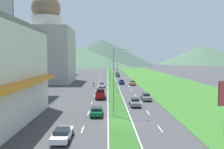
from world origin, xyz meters
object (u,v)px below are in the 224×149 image
at_px(car_1, 102,85).
at_px(car_5, 122,82).
at_px(car_6, 97,111).
at_px(car_3, 118,75).
at_px(street_lamp_mid, 116,73).
at_px(street_lamp_far, 111,67).
at_px(car_4, 146,97).
at_px(car_8, 135,102).
at_px(motorcycle_rider, 94,85).
at_px(street_lamp_near, 115,78).
at_px(car_7, 117,74).
at_px(car_0, 133,83).
at_px(pickup_truck_0, 100,94).
at_px(car_2, 62,134).

bearing_deg(car_1, car_5, -37.15).
bearing_deg(car_6, car_3, -5.35).
relative_size(street_lamp_mid, car_6, 1.96).
xyz_separation_m(street_lamp_far, car_4, (7.21, -42.12, -4.80)).
bearing_deg(car_3, street_lamp_mid, -3.28).
height_order(car_1, car_8, car_8).
bearing_deg(street_lamp_far, car_6, -93.20).
bearing_deg(street_lamp_mid, car_8, -82.07).
height_order(car_3, motorcycle_rider, motorcycle_rider).
xyz_separation_m(street_lamp_near, car_8, (4.07, 7.30, -5.35)).
relative_size(street_lamp_mid, car_7, 2.00).
bearing_deg(car_0, pickup_truck_0, -22.79).
bearing_deg(car_8, car_7, -179.95).
bearing_deg(car_7, motorcycle_rider, -11.47).
bearing_deg(motorcycle_rider, street_lamp_mid, -140.42).
bearing_deg(pickup_truck_0, car_4, -104.54).
relative_size(street_lamp_near, street_lamp_mid, 1.27).
bearing_deg(car_6, car_5, -8.92).
height_order(street_lamp_near, car_0, street_lamp_near).
relative_size(car_6, car_8, 0.93).
height_order(car_2, car_6, car_6).
bearing_deg(street_lamp_far, car_1, -98.58).
relative_size(street_lamp_far, car_1, 2.04).
bearing_deg(motorcycle_rider, pickup_truck_0, -172.12).
bearing_deg(street_lamp_near, car_2, -121.72).
height_order(car_1, car_6, car_1).
xyz_separation_m(pickup_truck_0, motorcycle_rider, (-2.80, 20.20, -0.24)).
relative_size(street_lamp_far, pickup_truck_0, 1.80).
relative_size(car_0, car_8, 0.87).
bearing_deg(car_8, street_lamp_mid, -172.07).
relative_size(car_7, pickup_truck_0, 0.79).
xyz_separation_m(car_7, car_8, (0.07, -76.49, -0.03)).
bearing_deg(car_5, street_lamp_mid, -9.15).
height_order(street_lamp_mid, car_3, street_lamp_mid).
distance_m(car_3, car_8, 66.48).
height_order(car_6, motorcycle_rider, motorcycle_rider).
bearing_deg(car_5, car_8, 0.40).
bearing_deg(car_0, car_5, -132.90).
height_order(car_3, car_6, car_3).
height_order(street_lamp_far, car_0, street_lamp_far).
height_order(car_2, car_5, car_5).
bearing_deg(car_2, car_6, -17.59).
bearing_deg(car_2, motorcycle_rider, -0.84).
bearing_deg(car_3, car_1, -10.03).
relative_size(street_lamp_near, car_6, 2.49).
xyz_separation_m(car_4, pickup_truck_0, (-10.17, 2.64, 0.22)).
xyz_separation_m(street_lamp_mid, car_4, (6.05, -14.48, -4.15)).
relative_size(car_0, car_3, 0.95).
distance_m(car_1, car_5, 11.36).
distance_m(street_lamp_near, car_0, 41.39).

